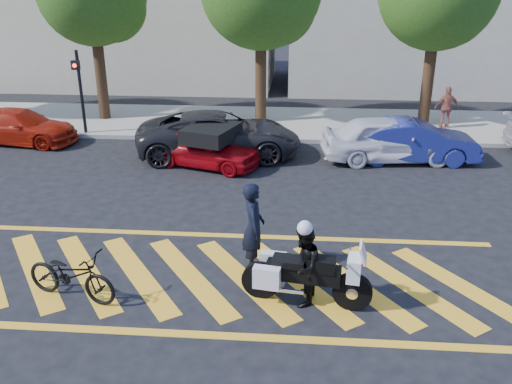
# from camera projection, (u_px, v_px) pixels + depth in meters

# --- Properties ---
(ground) EXTENTS (90.00, 90.00, 0.00)m
(ground) POSITION_uv_depth(u_px,v_px,m) (220.00, 278.00, 11.09)
(ground) COLOR black
(ground) RESTS_ON ground
(sidewalk) EXTENTS (60.00, 5.00, 0.15)m
(sidewalk) POSITION_uv_depth(u_px,v_px,m) (261.00, 123.00, 22.14)
(sidewalk) COLOR #9E998E
(sidewalk) RESTS_ON ground
(crosswalk) EXTENTS (12.33, 4.00, 0.01)m
(crosswalk) POSITION_uv_depth(u_px,v_px,m) (218.00, 277.00, 11.09)
(crosswalk) COLOR yellow
(crosswalk) RESTS_ON ground
(signal_pole) EXTENTS (0.28, 0.43, 3.20)m
(signal_pole) POSITION_uv_depth(u_px,v_px,m) (80.00, 86.00, 19.82)
(signal_pole) COLOR black
(signal_pole) RESTS_ON ground
(officer_bike) EXTENTS (0.57, 0.77, 1.93)m
(officer_bike) POSITION_uv_depth(u_px,v_px,m) (253.00, 227.00, 11.07)
(officer_bike) COLOR black
(officer_bike) RESTS_ON ground
(bicycle) EXTENTS (2.03, 1.17, 1.01)m
(bicycle) POSITION_uv_depth(u_px,v_px,m) (71.00, 275.00, 10.22)
(bicycle) COLOR black
(bicycle) RESTS_ON ground
(police_motorcycle) EXTENTS (2.45, 0.92, 1.09)m
(police_motorcycle) POSITION_uv_depth(u_px,v_px,m) (304.00, 275.00, 10.05)
(police_motorcycle) COLOR black
(police_motorcycle) RESTS_ON ground
(officer_moto) EXTENTS (0.71, 0.85, 1.57)m
(officer_moto) POSITION_uv_depth(u_px,v_px,m) (303.00, 266.00, 9.97)
(officer_moto) COLOR black
(officer_moto) RESTS_ON ground
(red_convertible) EXTENTS (3.89, 2.53, 1.23)m
(red_convertible) POSITION_uv_depth(u_px,v_px,m) (205.00, 148.00, 17.23)
(red_convertible) COLOR #9E070E
(red_convertible) RESTS_ON ground
(parked_left) EXTENTS (4.35, 2.19, 1.21)m
(parked_left) POSITION_uv_depth(u_px,v_px,m) (20.00, 127.00, 19.59)
(parked_left) COLOR #A6190A
(parked_left) RESTS_ON ground
(parked_mid_left) EXTENTS (5.69, 3.17, 1.50)m
(parked_mid_left) POSITION_uv_depth(u_px,v_px,m) (219.00, 135.00, 18.09)
(parked_mid_left) COLOR black
(parked_mid_left) RESTS_ON ground
(parked_mid_right) EXTENTS (4.52, 2.24, 1.48)m
(parked_mid_right) POSITION_uv_depth(u_px,v_px,m) (389.00, 139.00, 17.69)
(parked_mid_right) COLOR silver
(parked_mid_right) RESTS_ON ground
(parked_right) EXTENTS (4.18, 1.57, 1.36)m
(parked_right) POSITION_uv_depth(u_px,v_px,m) (414.00, 141.00, 17.65)
(parked_right) COLOR navy
(parked_right) RESTS_ON ground
(pedestrian_right) EXTENTS (0.95, 0.43, 1.59)m
(pedestrian_right) POSITION_uv_depth(u_px,v_px,m) (447.00, 107.00, 20.89)
(pedestrian_right) COLOR #9E5548
(pedestrian_right) RESTS_ON sidewalk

